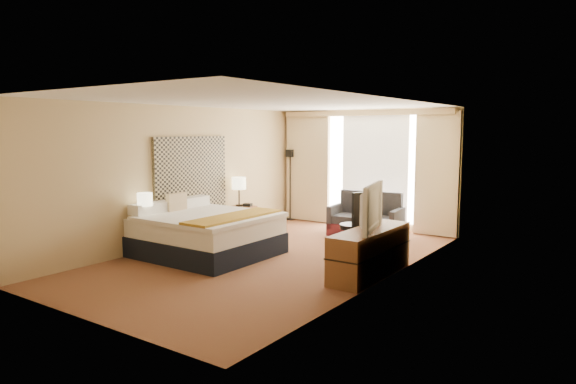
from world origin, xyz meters
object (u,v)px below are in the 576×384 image
Objects in this scene: nightstand_left at (148,239)px; media_dresser at (370,252)px; desk_chair at (357,229)px; television at (365,207)px; nightstand_right at (242,219)px; lamp_left at (145,200)px; bed at (206,233)px; loveseat at (367,221)px; lamp_right at (239,184)px; floor_lamp at (290,170)px.

media_dresser is (3.70, 1.05, 0.07)m from nightstand_left.
desk_chair is 1.15m from television.
nightstand_right is 2.66m from lamp_left.
bed is (-2.89, -0.46, 0.03)m from media_dresser.
television reaches higher than bed.
loveseat is (2.35, 3.67, 0.02)m from nightstand_left.
lamp_right is at bearing -171.70° from desk_chair.
television is (0.56, -0.86, 0.53)m from desk_chair.
nightstand_right is 2.07m from floor_lamp.
nightstand_left is 3.58m from desk_chair.
lamp_right reaches higher than media_dresser.
television is at bearing -70.57° from loveseat.
floor_lamp is (-2.38, 0.68, 0.90)m from loveseat.
nightstand_left is 1.01m from bed.
nightstand_right is at bearing -89.07° from floor_lamp.
desk_chair is at bearing 18.47° from television.
desk_chair is at bearing -74.53° from loveseat.
nightstand_right is 3.17m from desk_chair.
media_dresser is 0.85× the size of bed.
media_dresser is at bearing -20.61° from lamp_right.
loveseat is at bearing 131.60° from desk_chair.
nightstand_left is 0.89× the size of lamp_right.
nightstand_left is 2.50m from nightstand_right.
nightstand_left is 0.48× the size of desk_chair.
floor_lamp is 1.91m from lamp_right.
desk_chair is at bearing 30.30° from nightstand_left.
bed is at bearing -65.88° from lamp_right.
media_dresser is at bearing -40.66° from television.
nightstand_right is 0.33× the size of floor_lamp.
lamp_right is (-3.11, 0.65, 0.52)m from desk_chair.
lamp_left is 3.76m from television.
bed is 1.25× the size of floor_lamp.
lamp_left reaches higher than nightstand_right.
floor_lamp reaches higher than lamp_right.
lamp_right reaches higher than lamp_left.
nightstand_right is at bearing 52.11° from television.
bed is at bearing 36.28° from nightstand_left.
loveseat is (2.35, 1.17, 0.02)m from nightstand_right.
nightstand_left is at bearing -89.60° from floor_lamp.
media_dresser reaches higher than nightstand_left.
nightstand_left is 4.45m from floor_lamp.
floor_lamp is (-0.03, 1.85, 0.92)m from nightstand_right.
loveseat is 2.02m from desk_chair.
desk_chair is 0.97× the size of television.
television is (2.84, 0.35, 0.66)m from bed.
lamp_right is at bearing -113.53° from nightstand_right.
lamp_right is at bearing -89.76° from floor_lamp.
desk_chair is (-0.61, 0.75, 0.16)m from media_dresser.
lamp_right is at bearing 91.06° from lamp_left.
media_dresser is at bearing 8.97° from bed.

